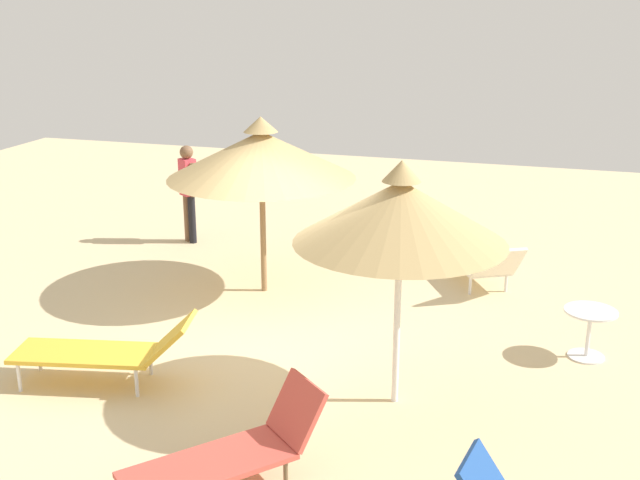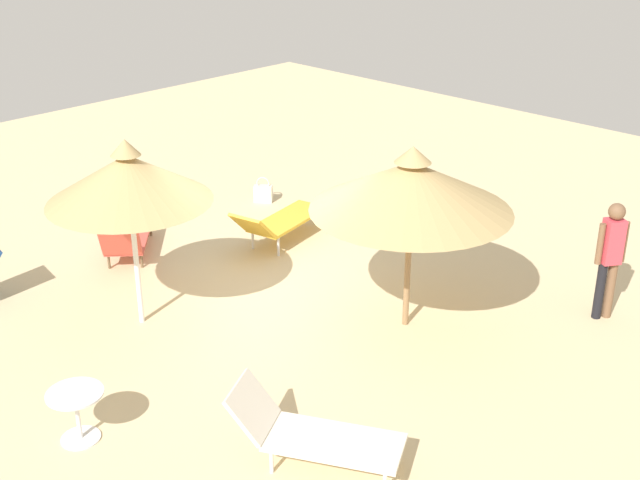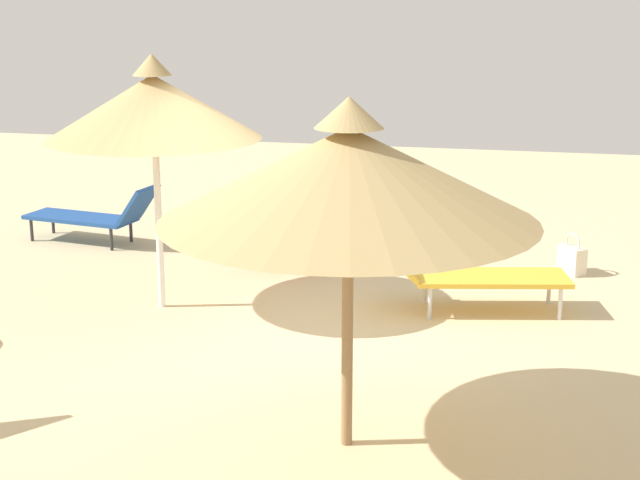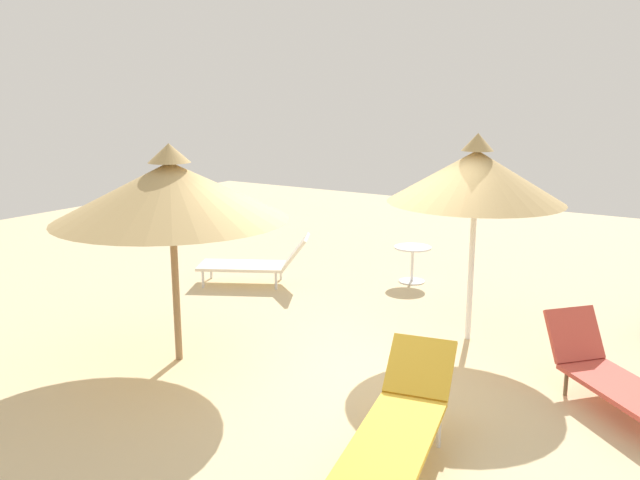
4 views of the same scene
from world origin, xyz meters
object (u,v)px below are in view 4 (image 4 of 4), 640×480
Objects in this scene: lounge_chair_center at (401,419)px; lounge_chair_near_right at (258,262)px; parasol_umbrella_front at (476,176)px; parasol_umbrella_edge at (171,191)px; lounge_chair_near_left at (614,376)px; side_table_round at (412,258)px.

lounge_chair_center is 1.10× the size of lounge_chair_near_right.
parasol_umbrella_edge is (-2.73, -2.55, -0.08)m from parasol_umbrella_front.
lounge_chair_near_left is 2.80× the size of side_table_round.
parasol_umbrella_edge is at bearing -69.26° from lounge_chair_near_right.
lounge_chair_near_left is 4.83m from side_table_round.
lounge_chair_center is (0.55, -3.20, -1.73)m from parasol_umbrella_front.
parasol_umbrella_front is 1.26× the size of lounge_chair_center.
lounge_chair_near_right is 1.09× the size of lounge_chair_near_left.
parasol_umbrella_edge reaches higher than lounge_chair_near_right.
parasol_umbrella_edge is 4.27× the size of side_table_round.
parasol_umbrella_edge reaches higher than lounge_chair_near_left.
lounge_chair_near_right is at bearing 140.07° from lounge_chair_center.
lounge_chair_near_left is (5.82, -1.61, -0.03)m from lounge_chair_near_right.
lounge_chair_near_right is (-3.89, 0.52, -1.77)m from parasol_umbrella_front.
parasol_umbrella_front reaches higher than lounge_chair_near_left.
parasol_umbrella_front is at bearing 99.78° from lounge_chair_center.
side_table_round is (-2.30, 5.24, 0.00)m from lounge_chair_center.
lounge_chair_center is 5.79m from lounge_chair_near_right.
lounge_chair_center is 1.20× the size of lounge_chair_near_left.
lounge_chair_near_left is at bearing -15.42° from lounge_chair_near_right.
parasol_umbrella_front is 4.22× the size of side_table_round.
lounge_chair_center is (3.28, -0.65, -1.64)m from parasol_umbrella_edge.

